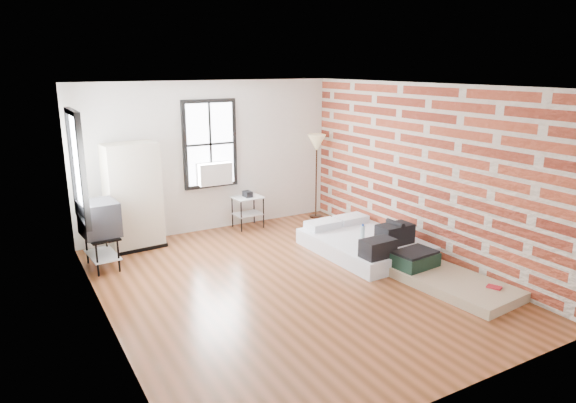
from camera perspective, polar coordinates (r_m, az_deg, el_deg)
ground at (r=7.52m, az=0.21°, el=-9.12°), size 6.00×6.00×0.00m
room_shell at (r=7.42m, az=0.37°, el=4.61°), size 5.02×6.02×2.80m
mattress_main at (r=8.74m, az=8.62°, el=-4.54°), size 1.54×2.05×0.64m
mattress_bare at (r=7.78m, az=16.96°, el=-8.05°), size 1.09×1.84×0.38m
wardrobe at (r=9.06m, az=-16.84°, el=0.50°), size 0.96×0.60×1.82m
side_table at (r=9.91m, az=-4.50°, el=-0.15°), size 0.57×0.47×0.72m
floor_lamp at (r=10.37m, az=3.21°, el=6.09°), size 0.37×0.37×1.72m
tv_stand at (r=8.35m, az=-20.20°, el=-2.01°), size 0.58×0.79×1.07m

